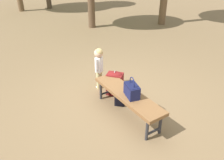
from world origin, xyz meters
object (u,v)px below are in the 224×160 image
handbag (132,90)px  backpack_small (120,98)px  park_bench (128,96)px  child_standing (99,62)px  backpack_large (115,82)px

handbag → backpack_small: (0.43, -0.03, -0.41)m
park_bench → child_standing: (1.11, 0.02, 0.22)m
child_standing → backpack_small: size_ratio=2.82×
handbag → backpack_small: size_ratio=1.13×
child_standing → backpack_small: 0.91m
park_bench → backpack_large: (0.72, -0.15, -0.13)m
handbag → child_standing: size_ratio=0.40×
handbag → backpack_large: 0.90m
park_bench → backpack_small: park_bench is taller
handbag → backpack_small: 0.60m
backpack_large → backpack_small: (-0.40, 0.11, -0.11)m
child_standing → backpack_small: (-0.79, -0.06, -0.45)m
handbag → backpack_large: (0.83, -0.14, -0.31)m
child_standing → backpack_large: (-0.39, -0.17, -0.34)m
handbag → park_bench: bearing=3.1°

